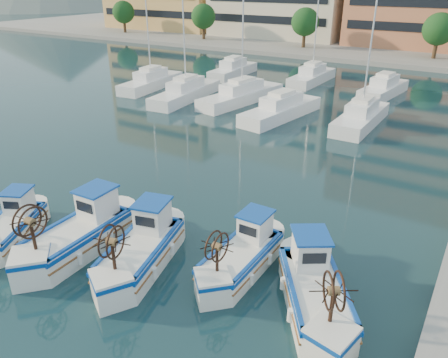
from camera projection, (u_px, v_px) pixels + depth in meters
ground at (106, 258)px, 17.45m from camera, size 300.00×300.00×0.00m
hill_west at (57, 5)px, 169.39m from camera, size 180.00×180.00×60.00m
yacht_marina at (312, 94)px, 39.65m from camera, size 39.66×22.21×11.50m
fishing_boat_a at (11, 225)px, 18.42m from camera, size 3.05×4.01×2.42m
fishing_boat_b at (80, 232)px, 17.65m from camera, size 2.10×4.80×2.97m
fishing_boat_c at (142, 247)px, 16.74m from camera, size 2.89×4.67×2.83m
fishing_boat_d at (242, 254)px, 16.48m from camera, size 1.68×4.12×2.57m
fishing_boat_e at (314, 288)px, 14.56m from camera, size 3.90×4.59×2.81m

